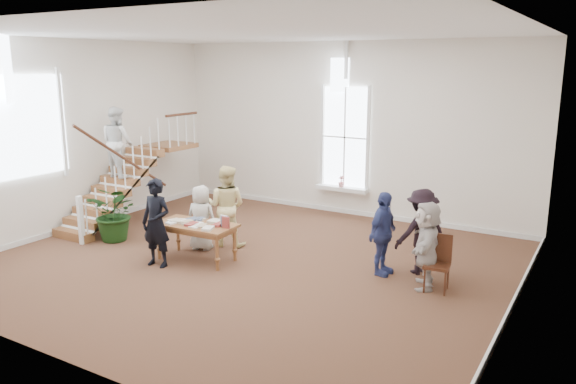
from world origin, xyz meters
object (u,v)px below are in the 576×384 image
Objects in this scene: elderly_woman at (201,218)px; woman_cluster_b at (421,231)px; person_yellow at (226,206)px; library_table at (196,227)px; police_officer at (156,223)px; woman_cluster_a at (383,234)px; side_chair at (438,259)px; floor_plant at (116,213)px; woman_cluster_c at (426,245)px.

elderly_woman is 0.86× the size of woman_cluster_b.
person_yellow is 4.23m from woman_cluster_b.
person_yellow reaches higher than library_table.
library_table is 0.81m from police_officer.
person_yellow is at bearing -132.34° from elderly_woman.
library_table is 3.75m from woman_cluster_a.
side_chair is (5.12, 1.64, -0.32)m from police_officer.
woman_cluster_b reaches higher than woman_cluster_a.
police_officer is at bearing 74.05° from elderly_woman.
woman_cluster_a is at bearing 10.42° from floor_plant.
elderly_woman reaches higher than floor_plant.
woman_cluster_b is at bearing 122.13° from side_chair.
woman_cluster_a is at bearing 163.44° from side_chair.
floor_plant is (-1.95, 0.73, -0.24)m from police_officer.
woman_cluster_b is at bearing 21.34° from police_officer.
elderly_woman is at bearing 45.80° from person_yellow.
person_yellow is (-0.04, 1.10, 0.20)m from library_table.
woman_cluster_a reaches higher than floor_plant.
police_officer is 1.27m from elderly_woman.
elderly_woman is 0.89× the size of woman_cluster_c.
elderly_woman is at bearing 80.42° from police_officer.
woman_cluster_a is 1.60× the size of side_chair.
woman_cluster_b is (4.50, 1.03, 0.12)m from elderly_woman.
woman_cluster_a is (3.90, 0.58, 0.10)m from elderly_woman.
police_officer is at bearing -87.57° from woman_cluster_c.
floor_plant is at bearing -179.66° from side_chair.
police_officer is at bearing -20.61° from floor_plant.
library_table is 0.69m from elderly_woman.
library_table is at bearing -93.57° from woman_cluster_c.
woman_cluster_c is 1.23× the size of floor_plant.
elderly_woman is 0.61m from person_yellow.
elderly_woman is (0.10, 1.25, -0.17)m from police_officer.
floor_plant is at bearing 154.39° from police_officer.
person_yellow is 1.39× the size of floor_plant.
floor_plant is (-5.95, -1.09, -0.16)m from woman_cluster_a.
woman_cluster_b is 1.64× the size of side_chair.
woman_cluster_c is 0.32m from side_chair.
woman_cluster_a is at bearing 19.56° from police_officer.
library_table is at bearing 114.06° from woman_cluster_a.
person_yellow is 2.57m from floor_plant.
library_table is 1.05× the size of woman_cluster_a.
woman_cluster_b is 1.04× the size of woman_cluster_c.
woman_cluster_c reaches higher than floor_plant.
woman_cluster_b reaches higher than side_chair.
woman_cluster_b is at bearing 173.92° from person_yellow.
library_table is 1.31× the size of floor_plant.
woman_cluster_b is at bearing -47.40° from woman_cluster_a.
woman_cluster_a reaches higher than woman_cluster_c.
side_chair is (7.07, 0.90, -0.08)m from floor_plant.
woman_cluster_c is at bearing 7.44° from floor_plant.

